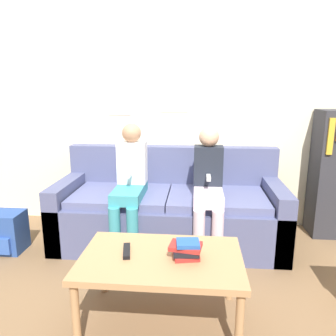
{
  "coord_description": "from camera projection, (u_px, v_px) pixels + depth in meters",
  "views": [
    {
      "loc": [
        0.24,
        -2.26,
        1.35
      ],
      "look_at": [
        0.0,
        0.38,
        0.72
      ],
      "focal_mm": 35.0,
      "sensor_mm": 36.0,
      "label": 1
    }
  ],
  "objects": [
    {
      "name": "person_left",
      "position": [
        130.0,
        182.0,
        2.72
      ],
      "size": [
        0.24,
        0.55,
        1.08
      ],
      "color": "teal",
      "rests_on": "ground_plane"
    },
    {
      "name": "bookshelf",
      "position": [
        334.0,
        174.0,
        3.03
      ],
      "size": [
        0.36,
        0.33,
        1.18
      ],
      "color": "#2D2D33",
      "rests_on": "ground_plane"
    },
    {
      "name": "ground_plane",
      "position": [
        164.0,
        270.0,
        2.52
      ],
      "size": [
        10.0,
        10.0,
        0.0
      ],
      "primitive_type": "plane",
      "color": "brown"
    },
    {
      "name": "person_right",
      "position": [
        208.0,
        185.0,
        2.66
      ],
      "size": [
        0.24,
        0.55,
        1.05
      ],
      "color": "silver",
      "rests_on": "ground_plane"
    },
    {
      "name": "book_stack",
      "position": [
        186.0,
        249.0,
        1.85
      ],
      "size": [
        0.19,
        0.16,
        0.1
      ],
      "color": "red",
      "rests_on": "coffee_table"
    },
    {
      "name": "couch",
      "position": [
        169.0,
        211.0,
        2.96
      ],
      "size": [
        1.97,
        0.8,
        0.83
      ],
      "color": "#4C5175",
      "rests_on": "ground_plane"
    },
    {
      "name": "tv_remote",
      "position": [
        127.0,
        251.0,
        1.91
      ],
      "size": [
        0.07,
        0.17,
        0.02
      ],
      "rotation": [
        0.0,
        0.0,
        0.2
      ],
      "color": "black",
      "rests_on": "coffee_table"
    },
    {
      "name": "coffee_table",
      "position": [
        161.0,
        264.0,
        1.88
      ],
      "size": [
        0.93,
        0.59,
        0.42
      ],
      "color": "#AD7F51",
      "rests_on": "ground_plane"
    },
    {
      "name": "wall_back",
      "position": [
        174.0,
        95.0,
        3.2
      ],
      "size": [
        8.0,
        0.07,
        2.6
      ],
      "color": "beige",
      "rests_on": "ground_plane"
    },
    {
      "name": "backpack",
      "position": [
        6.0,
        232.0,
        2.79
      ],
      "size": [
        0.29,
        0.27,
        0.34
      ],
      "color": "#284789",
      "rests_on": "ground_plane"
    }
  ]
}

